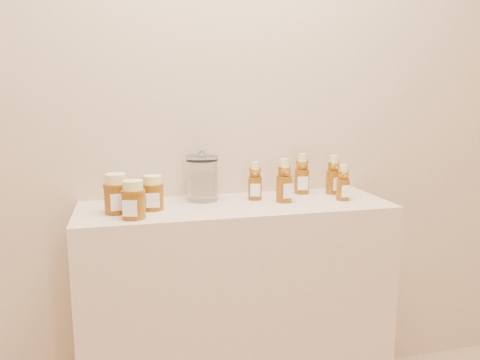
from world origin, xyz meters
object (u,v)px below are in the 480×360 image
object	(u,v)px
bear_bottle_back_left	(255,178)
honey_jar_left	(116,194)
display_table	(236,313)
bear_bottle_front_left	(284,178)
glass_canister	(202,176)

from	to	relation	value
bear_bottle_back_left	honey_jar_left	xyz separation A→B (m)	(-0.54, -0.09, -0.02)
bear_bottle_back_left	display_table	bearing A→B (deg)	-132.59
display_table	bear_bottle_front_left	xyz separation A→B (m)	(0.19, -0.01, 0.55)
bear_bottle_back_left	bear_bottle_front_left	distance (m)	0.12
display_table	bear_bottle_back_left	size ratio (longest dim) A/B	6.94
bear_bottle_back_left	honey_jar_left	size ratio (longest dim) A/B	1.22
glass_canister	bear_bottle_back_left	bearing A→B (deg)	-9.12
display_table	bear_bottle_back_left	distance (m)	0.55
display_table	bear_bottle_back_left	bearing A→B (deg)	34.06
honey_jar_left	glass_canister	distance (m)	0.35
display_table	glass_canister	xyz separation A→B (m)	(-0.12, 0.10, 0.55)
bear_bottle_back_left	glass_canister	xyz separation A→B (m)	(-0.21, 0.03, 0.01)
display_table	honey_jar_left	world-z (taller)	honey_jar_left
bear_bottle_back_left	glass_canister	size ratio (longest dim) A/B	0.88
bear_bottle_front_left	glass_canister	distance (m)	0.32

